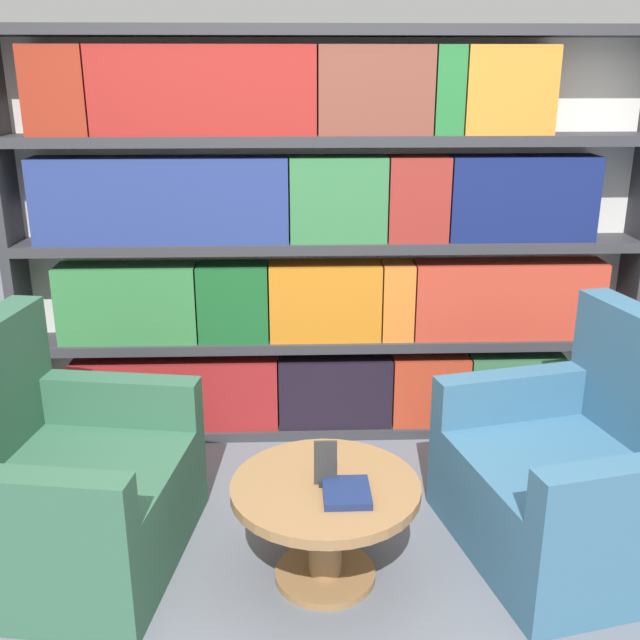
{
  "coord_description": "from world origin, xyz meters",
  "views": [
    {
      "loc": [
        -0.18,
        -2.22,
        1.87
      ],
      "look_at": [
        -0.07,
        0.76,
        0.87
      ],
      "focal_mm": 42.0,
      "sensor_mm": 36.0,
      "label": 1
    }
  ],
  "objects": [
    {
      "name": "ground_plane",
      "position": [
        0.0,
        0.0,
        0.0
      ],
      "size": [
        14.0,
        14.0,
        0.0
      ],
      "primitive_type": "plane",
      "color": "slate"
    },
    {
      "name": "bookshelf",
      "position": [
        -0.04,
        1.48,
        1.02
      ],
      "size": [
        3.19,
        0.3,
        2.06
      ],
      "color": "silver",
      "rests_on": "ground_plane"
    },
    {
      "name": "armchair_left",
      "position": [
        -1.11,
        0.37,
        0.31
      ],
      "size": [
        0.95,
        1.04,
        0.95
      ],
      "rotation": [
        0.0,
        0.0,
        1.42
      ],
      "color": "#336047",
      "rests_on": "ground_plane"
    },
    {
      "name": "coffee_table",
      "position": [
        -0.07,
        0.2,
        0.3
      ],
      "size": [
        0.71,
        0.71,
        0.41
      ],
      "color": "olive",
      "rests_on": "ground_plane"
    },
    {
      "name": "armchair_right",
      "position": [
        0.96,
        0.38,
        0.31
      ],
      "size": [
        1.0,
        1.09,
        0.95
      ],
      "rotation": [
        0.0,
        0.0,
        -1.35
      ],
      "color": "#386684",
      "rests_on": "ground_plane"
    },
    {
      "name": "stray_book",
      "position": [
        0.0,
        0.12,
        0.43
      ],
      "size": [
        0.17,
        0.2,
        0.03
      ],
      "color": "navy",
      "rests_on": "coffee_table"
    },
    {
      "name": "table_sign",
      "position": [
        -0.07,
        0.2,
        0.49
      ],
      "size": [
        0.08,
        0.06,
        0.18
      ],
      "color": "black",
      "rests_on": "coffee_table"
    }
  ]
}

